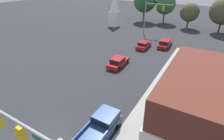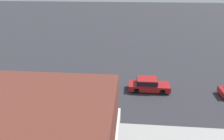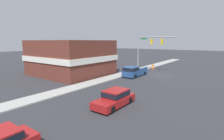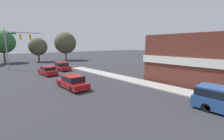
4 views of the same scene
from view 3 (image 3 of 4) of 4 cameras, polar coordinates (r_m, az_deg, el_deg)
The scene contains 7 objects.
ground_plane at distance 32.07m, azimuth 15.05°, elevation -1.77°, with size 200.00×200.00×0.00m, color #2D2D33.
sidewalk_curb at distance 34.46m, azimuth 6.20°, elevation -0.63°, with size 2.40×60.00×0.14m.
near_signal_assembly at distance 35.73m, azimuth 11.90°, elevation 8.02°, with size 7.61×0.49×7.31m.
car_lead at distance 16.55m, azimuth 0.93°, elevation -9.05°, with size 1.88×4.66×1.52m.
pickup_truck_parked at distance 30.36m, azimuth 7.14°, elevation -0.43°, with size 2.07×5.64×1.80m.
construction_barrel at distance 39.30m, azimuth 13.18°, elevation 1.03°, with size 0.56×0.56×0.96m.
corner_brick_building at distance 32.84m, azimuth -13.16°, elevation 4.00°, with size 12.72×11.55×6.18m.
Camera 3 is at (-11.19, 29.45, 6.01)m, focal length 28.00 mm.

